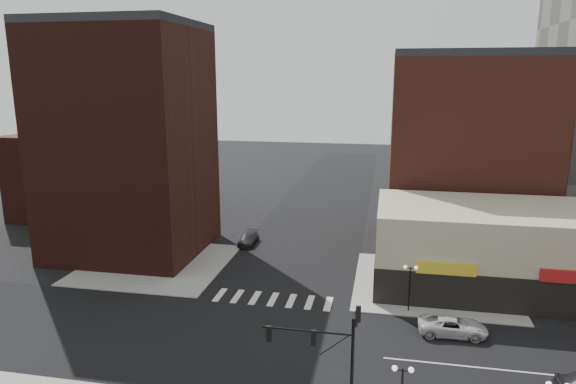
# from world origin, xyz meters

# --- Properties ---
(ground) EXTENTS (240.00, 240.00, 0.00)m
(ground) POSITION_xyz_m (0.00, 0.00, 0.00)
(ground) COLOR black
(ground) RESTS_ON ground
(road_ew) EXTENTS (200.00, 14.00, 0.02)m
(road_ew) POSITION_xyz_m (0.00, 0.00, 0.01)
(road_ew) COLOR black
(road_ew) RESTS_ON ground
(road_ns) EXTENTS (14.00, 200.00, 0.02)m
(road_ns) POSITION_xyz_m (0.00, 0.00, 0.01)
(road_ns) COLOR black
(road_ns) RESTS_ON ground
(sidewalk_nw) EXTENTS (15.00, 15.00, 0.12)m
(sidewalk_nw) POSITION_xyz_m (-14.50, 14.50, 0.06)
(sidewalk_nw) COLOR gray
(sidewalk_nw) RESTS_ON ground
(sidewalk_ne) EXTENTS (15.00, 15.00, 0.12)m
(sidewalk_ne) POSITION_xyz_m (14.50, 14.50, 0.06)
(sidewalk_ne) COLOR gray
(sidewalk_ne) RESTS_ON ground
(building_nw) EXTENTS (16.00, 15.00, 25.00)m
(building_nw) POSITION_xyz_m (-19.00, 18.50, 12.50)
(building_nw) COLOR #381511
(building_nw) RESTS_ON ground
(building_nw_low) EXTENTS (20.00, 18.00, 12.00)m
(building_nw_low) POSITION_xyz_m (-32.00, 34.00, 6.00)
(building_nw_low) COLOR #381511
(building_nw_low) RESTS_ON ground
(building_ne_midrise) EXTENTS (18.00, 15.00, 22.00)m
(building_ne_midrise) POSITION_xyz_m (19.00, 29.50, 11.00)
(building_ne_midrise) COLOR maroon
(building_ne_midrise) RESTS_ON ground
(building_ne_row) EXTENTS (24.20, 12.20, 8.00)m
(building_ne_row) POSITION_xyz_m (21.00, 15.00, 3.30)
(building_ne_row) COLOR #B3A78F
(building_ne_row) RESTS_ON ground
(traffic_signal) EXTENTS (5.59, 3.09, 7.77)m
(traffic_signal) POSITION_xyz_m (7.24, -7.83, 4.96)
(traffic_signal) COLOR black
(traffic_signal) RESTS_ON ground
(street_lamp_se_a) EXTENTS (1.22, 0.32, 4.16)m
(street_lamp_se_a) POSITION_xyz_m (11.00, -8.00, 3.29)
(street_lamp_se_a) COLOR black
(street_lamp_se_a) RESTS_ON sidewalk_se
(street_lamp_ne) EXTENTS (1.22, 0.32, 4.16)m
(street_lamp_ne) POSITION_xyz_m (12.00, 8.00, 3.29)
(street_lamp_ne) COLOR black
(street_lamp_ne) RESTS_ON sidewalk_ne
(white_suv) EXTENTS (5.43, 2.67, 1.48)m
(white_suv) POSITION_xyz_m (15.30, 4.57, 0.74)
(white_suv) COLOR silver
(white_suv) RESTS_ON ground
(dark_sedan_north) EXTENTS (1.89, 4.57, 1.32)m
(dark_sedan_north) POSITION_xyz_m (-6.50, 23.08, 0.66)
(dark_sedan_north) COLOR black
(dark_sedan_north) RESTS_ON ground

